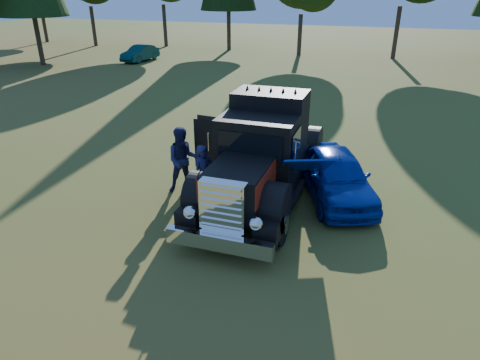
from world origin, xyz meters
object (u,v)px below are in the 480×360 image
object	(u,v)px
hotrod_coupe	(336,175)
spectator_far	(183,160)
spectator_near	(204,176)
distant_teal_car	(140,53)
diamond_t_truck	(261,159)

from	to	relation	value
hotrod_coupe	spectator_far	xyz separation A→B (m)	(-4.37, -1.03, 0.30)
spectator_near	spectator_far	bearing A→B (deg)	87.60
spectator_near	spectator_far	size ratio (longest dim) A/B	0.89
spectator_near	distant_teal_car	size ratio (longest dim) A/B	0.47
hotrod_coupe	distant_teal_car	xyz separation A→B (m)	(-18.24, 19.88, -0.08)
hotrod_coupe	spectator_near	world-z (taller)	hotrod_coupe
diamond_t_truck	hotrod_coupe	xyz separation A→B (m)	(2.03, 0.87, -0.57)
diamond_t_truck	hotrod_coupe	world-z (taller)	diamond_t_truck
spectator_far	spectator_near	bearing A→B (deg)	-65.65
diamond_t_truck	distant_teal_car	size ratio (longest dim) A/B	1.89
diamond_t_truck	hotrod_coupe	distance (m)	2.28
spectator_far	diamond_t_truck	bearing A→B (deg)	-26.81
diamond_t_truck	spectator_near	xyz separation A→B (m)	(-1.39, -0.82, -0.38)
diamond_t_truck	distant_teal_car	world-z (taller)	diamond_t_truck
diamond_t_truck	spectator_near	distance (m)	1.66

